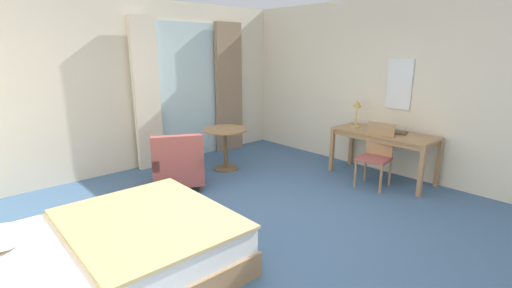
# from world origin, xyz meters

# --- Properties ---
(ground) EXTENTS (6.41, 6.61, 0.10)m
(ground) POSITION_xyz_m (0.00, 0.00, -0.05)
(ground) COLOR #426084
(wall_back) EXTENTS (6.01, 0.12, 2.82)m
(wall_back) POSITION_xyz_m (0.00, 3.05, 1.41)
(wall_back) COLOR beige
(wall_back) RESTS_ON ground
(wall_right) EXTENTS (0.12, 6.21, 2.82)m
(wall_right) POSITION_xyz_m (2.95, 0.00, 1.41)
(wall_right) COLOR beige
(wall_right) RESTS_ON ground
(balcony_glass_door) EXTENTS (1.32, 0.02, 2.49)m
(balcony_glass_door) POSITION_xyz_m (0.95, 2.97, 1.24)
(balcony_glass_door) COLOR silver
(balcony_glass_door) RESTS_ON ground
(curtain_panel_left) EXTENTS (0.45, 0.10, 2.52)m
(curtain_panel_left) POSITION_xyz_m (0.07, 2.87, 1.26)
(curtain_panel_left) COLOR beige
(curtain_panel_left) RESTS_ON ground
(curtain_panel_right) EXTENTS (0.60, 0.10, 2.52)m
(curtain_panel_right) POSITION_xyz_m (1.83, 2.87, 1.26)
(curtain_panel_right) COLOR #897056
(curtain_panel_right) RESTS_ON ground
(bed) EXTENTS (2.13, 1.69, 1.05)m
(bed) POSITION_xyz_m (-1.75, 0.08, 0.27)
(bed) COLOR #9E754C
(bed) RESTS_ON ground
(writing_desk) EXTENTS (0.65, 1.58, 0.76)m
(writing_desk) POSITION_xyz_m (2.52, -0.15, 0.67)
(writing_desk) COLOR #9E754C
(writing_desk) RESTS_ON ground
(desk_chair) EXTENTS (0.47, 0.48, 0.95)m
(desk_chair) POSITION_xyz_m (2.17, -0.24, 0.52)
(desk_chair) COLOR #9E4C47
(desk_chair) RESTS_ON ground
(desk_lamp) EXTENTS (0.24, 0.20, 0.46)m
(desk_lamp) POSITION_xyz_m (2.59, 0.41, 1.07)
(desk_lamp) COLOR tan
(desk_lamp) RESTS_ON writing_desk
(closed_book) EXTENTS (0.29, 0.30, 0.03)m
(closed_book) POSITION_xyz_m (2.60, -0.35, 0.77)
(closed_book) COLOR brown
(closed_book) RESTS_ON writing_desk
(armchair_by_window) EXTENTS (0.99, 1.01, 0.86)m
(armchair_by_window) POSITION_xyz_m (-0.09, 1.68, 0.33)
(armchair_by_window) COLOR #9E4C47
(armchair_by_window) RESTS_ON ground
(round_cafe_table) EXTENTS (0.75, 0.75, 0.71)m
(round_cafe_table) POSITION_xyz_m (0.97, 1.89, 0.54)
(round_cafe_table) COLOR #9E754C
(round_cafe_table) RESTS_ON ground
(wall_mirror) EXTENTS (0.02, 0.41, 0.79)m
(wall_mirror) POSITION_xyz_m (2.87, -0.15, 1.48)
(wall_mirror) COLOR silver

